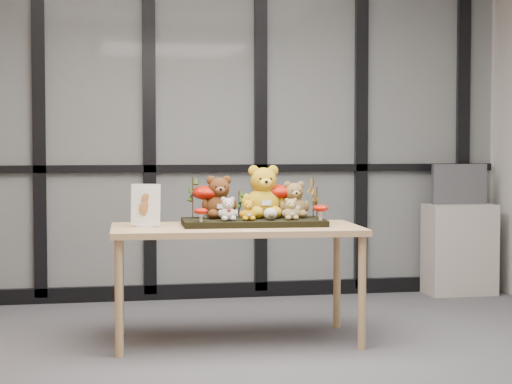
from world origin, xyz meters
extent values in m
plane|color=#4D4D52|center=(0.00, 0.00, 0.00)|extent=(5.00, 5.00, 0.00)
plane|color=#BAB7B0|center=(0.00, 2.50, 1.40)|extent=(5.00, 0.00, 5.00)
plane|color=#BAB7B0|center=(0.00, -2.50, 1.40)|extent=(5.00, 0.00, 5.00)
cube|color=#2D383F|center=(0.00, 2.47, 1.40)|extent=(4.90, 0.02, 2.70)
cube|color=black|center=(0.00, 2.47, 0.06)|extent=(4.90, 0.06, 0.12)
cube|color=black|center=(0.00, 2.47, 1.05)|extent=(4.90, 0.06, 0.06)
cube|color=black|center=(-1.30, 2.47, 1.40)|extent=(0.10, 0.06, 2.70)
cube|color=black|center=(-0.45, 2.47, 1.40)|extent=(0.10, 0.06, 2.70)
cube|color=black|center=(0.45, 2.47, 1.40)|extent=(0.10, 0.06, 2.70)
cube|color=black|center=(1.30, 2.47, 1.40)|extent=(0.10, 0.06, 2.70)
cube|color=black|center=(2.20, 2.47, 1.40)|extent=(0.10, 0.06, 2.70)
cube|color=tan|center=(-0.04, 0.82, 0.71)|extent=(1.60, 0.87, 0.04)
cylinder|color=tan|center=(-0.79, 0.52, 0.35)|extent=(0.05, 0.05, 0.69)
cylinder|color=tan|center=(-0.75, 1.20, 0.35)|extent=(0.05, 0.05, 0.69)
cylinder|color=tan|center=(0.66, 0.44, 0.35)|extent=(0.05, 0.05, 0.69)
cylinder|color=tan|center=(0.70, 1.11, 0.35)|extent=(0.05, 0.05, 0.69)
cube|color=black|center=(0.08, 0.87, 0.75)|extent=(0.92, 0.50, 0.04)
cube|color=silver|center=(-0.61, 0.87, 0.73)|extent=(0.12, 0.09, 0.01)
cube|color=white|center=(-0.61, 0.87, 0.87)|extent=(0.18, 0.09, 0.26)
ellipsoid|color=brown|center=(-0.61, 0.86, 0.85)|extent=(0.08, 0.01, 0.09)
ellipsoid|color=brown|center=(-0.61, 0.86, 0.91)|extent=(0.05, 0.01, 0.05)
cube|color=white|center=(-0.01, 0.50, 0.73)|extent=(0.09, 0.03, 0.00)
cube|color=#A69C94|center=(2.09, 2.27, 0.37)|extent=(0.56, 0.33, 0.75)
cube|color=#46484D|center=(2.09, 2.29, 0.91)|extent=(0.47, 0.05, 0.33)
cube|color=black|center=(2.09, 2.27, 0.91)|extent=(0.41, 0.00, 0.27)
camera|label=1|loc=(-1.05, -4.89, 1.25)|focal=65.00mm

